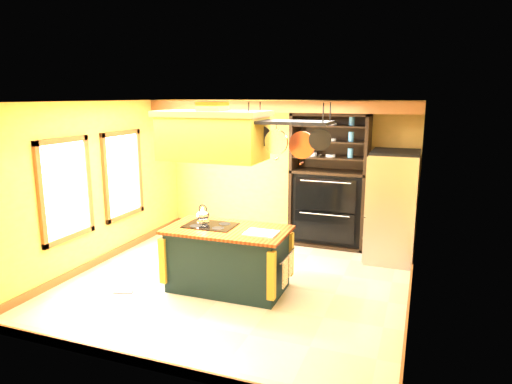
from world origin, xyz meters
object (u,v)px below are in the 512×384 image
Objects in this scene: pot_rack at (290,129)px; hutch at (329,195)px; range_hood at (213,134)px; refrigerator at (392,209)px; kitchen_island at (228,258)px.

pot_rack reaches higher than hutch.
refrigerator is (2.31, 2.12, -1.36)m from range_hood.
refrigerator is (1.21, 2.12, -1.45)m from pot_rack.
hutch is at bearing 89.07° from pot_rack.
range_hood is at bearing -113.99° from hutch.
pot_rack is (0.91, 0.00, 1.88)m from kitchen_island.
kitchen_island is 3.02m from refrigerator.
range_hood is at bearing -179.84° from pot_rack.
kitchen_island is 1.80m from range_hood.
kitchen_island is at bearing 0.22° from range_hood.
range_hood reaches higher than refrigerator.
kitchen_island is 1.17× the size of range_hood.
hutch is (1.15, 2.57, -1.31)m from range_hood.
pot_rack is at bearing -119.70° from refrigerator.
kitchen_island is 0.96× the size of refrigerator.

